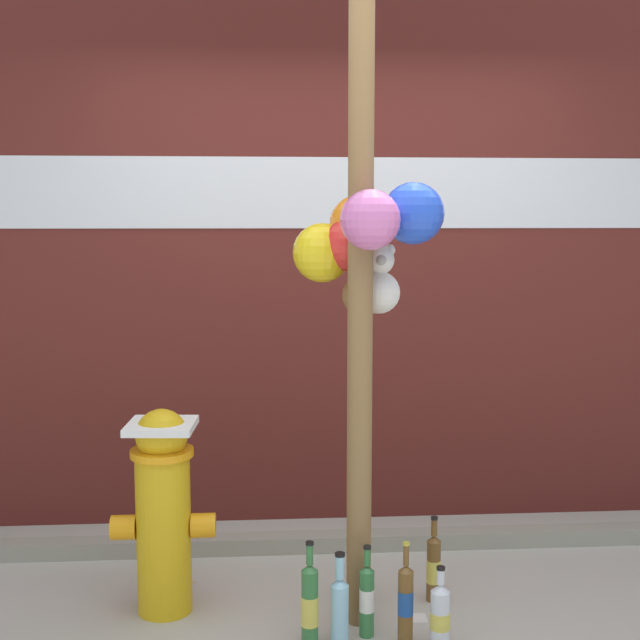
{
  "coord_description": "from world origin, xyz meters",
  "views": [
    {
      "loc": [
        -0.4,
        -2.99,
        1.64
      ],
      "look_at": [
        -0.16,
        0.29,
        1.24
      ],
      "focal_mm": 47.78,
      "sensor_mm": 36.0,
      "label": 1
    }
  ],
  "objects_px": {
    "bottle_3": "(340,606)",
    "bottle_4": "(367,598)",
    "memorial_post": "(363,208)",
    "bottle_1": "(357,564)",
    "bottle_2": "(406,603)",
    "bottle_6": "(440,616)",
    "fire_hydrant": "(163,506)",
    "bottle_5": "(310,604)",
    "bottle_0": "(434,567)"
  },
  "relations": [
    {
      "from": "memorial_post",
      "to": "bottle_1",
      "type": "height_order",
      "value": "memorial_post"
    },
    {
      "from": "fire_hydrant",
      "to": "bottle_1",
      "type": "height_order",
      "value": "fire_hydrant"
    },
    {
      "from": "bottle_1",
      "to": "bottle_3",
      "type": "xyz_separation_m",
      "value": [
        -0.11,
        -0.35,
        -0.02
      ]
    },
    {
      "from": "bottle_5",
      "to": "memorial_post",
      "type": "bearing_deg",
      "value": 44.66
    },
    {
      "from": "bottle_2",
      "to": "bottle_4",
      "type": "relative_size",
      "value": 1.1
    },
    {
      "from": "bottle_3",
      "to": "bottle_4",
      "type": "height_order",
      "value": "bottle_4"
    },
    {
      "from": "bottle_1",
      "to": "bottle_0",
      "type": "bearing_deg",
      "value": -4.82
    },
    {
      "from": "bottle_1",
      "to": "bottle_5",
      "type": "distance_m",
      "value": 0.42
    },
    {
      "from": "fire_hydrant",
      "to": "bottle_5",
      "type": "xyz_separation_m",
      "value": [
        0.59,
        -0.32,
        -0.29
      ]
    },
    {
      "from": "bottle_5",
      "to": "bottle_3",
      "type": "bearing_deg",
      "value": 2.37
    },
    {
      "from": "memorial_post",
      "to": "bottle_3",
      "type": "bearing_deg",
      "value": -116.53
    },
    {
      "from": "memorial_post",
      "to": "bottle_1",
      "type": "distance_m",
      "value": 1.52
    },
    {
      "from": "bottle_1",
      "to": "bottle_3",
      "type": "relative_size",
      "value": 1.14
    },
    {
      "from": "bottle_2",
      "to": "bottle_3",
      "type": "distance_m",
      "value": 0.25
    },
    {
      "from": "bottle_1",
      "to": "bottle_2",
      "type": "distance_m",
      "value": 0.41
    },
    {
      "from": "bottle_2",
      "to": "bottle_3",
      "type": "bearing_deg",
      "value": 173.05
    },
    {
      "from": "memorial_post",
      "to": "bottle_4",
      "type": "xyz_separation_m",
      "value": [
        0.0,
        -0.18,
        -1.52
      ]
    },
    {
      "from": "bottle_1",
      "to": "bottle_3",
      "type": "bearing_deg",
      "value": -107.11
    },
    {
      "from": "bottle_1",
      "to": "bottle_6",
      "type": "height_order",
      "value": "bottle_1"
    },
    {
      "from": "bottle_3",
      "to": "fire_hydrant",
      "type": "bearing_deg",
      "value": 155.82
    },
    {
      "from": "bottle_6",
      "to": "bottle_3",
      "type": "bearing_deg",
      "value": 168.93
    },
    {
      "from": "bottle_1",
      "to": "bottle_6",
      "type": "bearing_deg",
      "value": -57.9
    },
    {
      "from": "fire_hydrant",
      "to": "bottle_0",
      "type": "xyz_separation_m",
      "value": [
        1.14,
        0.01,
        -0.3
      ]
    },
    {
      "from": "bottle_3",
      "to": "bottle_4",
      "type": "bearing_deg",
      "value": 19.88
    },
    {
      "from": "bottle_0",
      "to": "bottle_2",
      "type": "height_order",
      "value": "bottle_2"
    },
    {
      "from": "bottle_6",
      "to": "bottle_1",
      "type": "bearing_deg",
      "value": 122.1
    },
    {
      "from": "bottle_4",
      "to": "bottle_6",
      "type": "relative_size",
      "value": 1.14
    },
    {
      "from": "bottle_4",
      "to": "bottle_5",
      "type": "relative_size",
      "value": 0.9
    },
    {
      "from": "bottle_6",
      "to": "bottle_5",
      "type": "bearing_deg",
      "value": 172.05
    },
    {
      "from": "bottle_1",
      "to": "bottle_4",
      "type": "relative_size",
      "value": 1.11
    },
    {
      "from": "fire_hydrant",
      "to": "bottle_6",
      "type": "xyz_separation_m",
      "value": [
        1.08,
        -0.39,
        -0.32
      ]
    },
    {
      "from": "bottle_2",
      "to": "bottle_4",
      "type": "bearing_deg",
      "value": 153.4
    },
    {
      "from": "bottle_0",
      "to": "bottle_2",
      "type": "distance_m",
      "value": 0.4
    },
    {
      "from": "bottle_2",
      "to": "bottle_1",
      "type": "bearing_deg",
      "value": 110.32
    },
    {
      "from": "bottle_3",
      "to": "bottle_1",
      "type": "bearing_deg",
      "value": 72.89
    },
    {
      "from": "bottle_1",
      "to": "bottle_4",
      "type": "xyz_separation_m",
      "value": [
        0.0,
        -0.31,
        -0.01
      ]
    },
    {
      "from": "bottle_0",
      "to": "bottle_5",
      "type": "height_order",
      "value": "bottle_5"
    },
    {
      "from": "fire_hydrant",
      "to": "bottle_3",
      "type": "height_order",
      "value": "fire_hydrant"
    },
    {
      "from": "memorial_post",
      "to": "bottle_5",
      "type": "xyz_separation_m",
      "value": [
        -0.23,
        -0.22,
        -1.51
      ]
    },
    {
      "from": "memorial_post",
      "to": "bottle_2",
      "type": "height_order",
      "value": "memorial_post"
    },
    {
      "from": "bottle_0",
      "to": "bottle_1",
      "type": "distance_m",
      "value": 0.33
    },
    {
      "from": "fire_hydrant",
      "to": "bottle_3",
      "type": "bearing_deg",
      "value": -24.18
    },
    {
      "from": "bottle_0",
      "to": "bottle_6",
      "type": "relative_size",
      "value": 1.15
    },
    {
      "from": "bottle_0",
      "to": "bottle_1",
      "type": "bearing_deg",
      "value": 175.18
    },
    {
      "from": "memorial_post",
      "to": "bottle_2",
      "type": "relative_size",
      "value": 7.49
    },
    {
      "from": "bottle_2",
      "to": "bottle_3",
      "type": "height_order",
      "value": "bottle_2"
    },
    {
      "from": "bottle_2",
      "to": "bottle_5",
      "type": "height_order",
      "value": "bottle_5"
    },
    {
      "from": "bottle_4",
      "to": "bottle_5",
      "type": "height_order",
      "value": "bottle_5"
    },
    {
      "from": "memorial_post",
      "to": "bottle_4",
      "type": "height_order",
      "value": "memorial_post"
    },
    {
      "from": "fire_hydrant",
      "to": "bottle_4",
      "type": "height_order",
      "value": "fire_hydrant"
    }
  ]
}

